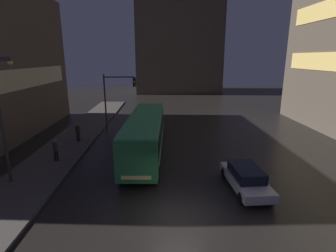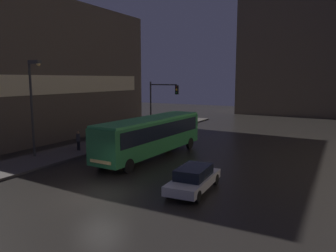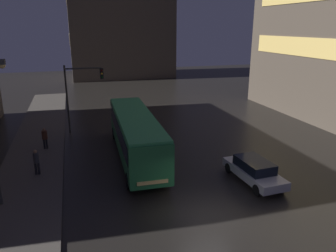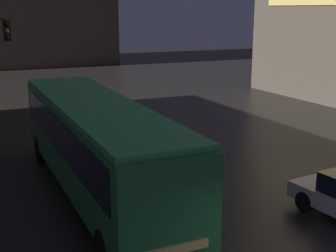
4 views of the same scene
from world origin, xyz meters
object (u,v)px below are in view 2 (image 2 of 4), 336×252
bus_near (151,133)px  pedestrian_near (78,139)px  street_lamp_sidewalk (33,93)px  pedestrian_mid (114,132)px  car_taxi (194,178)px  traffic_light_main (160,100)px

bus_near → pedestrian_near: 6.69m
pedestrian_near → street_lamp_sidewalk: bearing=-59.4°
bus_near → pedestrian_mid: size_ratio=7.32×
pedestrian_mid → street_lamp_sidewalk: 8.97m
pedestrian_mid → street_lamp_sidewalk: street_lamp_sidewalk is taller
bus_near → pedestrian_near: size_ratio=7.28×
car_taxi → pedestrian_mid: pedestrian_mid is taller
car_taxi → pedestrian_mid: (-12.45, 9.01, 0.41)m
pedestrian_near → street_lamp_sidewalk: (-1.31, -3.27, 4.01)m
bus_near → car_taxi: size_ratio=2.58×
pedestrian_near → pedestrian_mid: pedestrian_near is taller
pedestrian_near → car_taxi: bearing=33.3°
bus_near → street_lamp_sidewalk: size_ratio=1.60×
car_taxi → street_lamp_sidewalk: (-13.97, 1.11, 4.38)m
bus_near → car_taxi: bus_near is taller
bus_near → street_lamp_sidewalk: bearing=32.3°
pedestrian_near → traffic_light_main: 9.65m
car_taxi → pedestrian_mid: bearing=-39.1°
bus_near → pedestrian_near: bus_near is taller
bus_near → car_taxi: bearing=139.6°
street_lamp_sidewalk → bus_near: bearing=30.1°
street_lamp_sidewalk → pedestrian_near: bearing=68.2°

